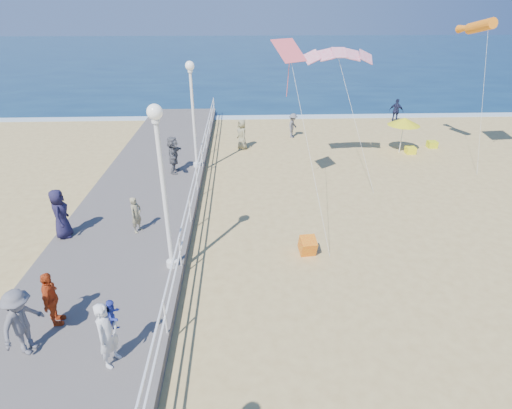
{
  "coord_description": "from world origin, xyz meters",
  "views": [
    {
      "loc": [
        -3.05,
        -10.93,
        8.15
      ],
      "look_at": [
        -2.5,
        2.0,
        1.6
      ],
      "focal_mm": 28.0,
      "sensor_mm": 36.0,
      "label": 1
    }
  ],
  "objects_px": {
    "lamp_post_far": "(193,105)",
    "spectator_2": "(22,322)",
    "toddler_held": "(113,316)",
    "beach_chair_right": "(410,150)",
    "beach_walker_b": "(396,111)",
    "beach_chair_left": "(432,144)",
    "spectator_5": "(173,155)",
    "beach_umbrella": "(404,122)",
    "spectator_3": "(51,299)",
    "lamp_post_mid": "(162,174)",
    "spectator_6": "(136,215)",
    "woman_holding_toddler": "(108,334)",
    "box_kite": "(308,247)",
    "spectator_4": "(60,214)",
    "beach_walker_c": "(242,134)",
    "beach_walker_a": "(293,126)"
  },
  "relations": [
    {
      "from": "lamp_post_far",
      "to": "spectator_2",
      "type": "xyz_separation_m",
      "value": [
        -3.01,
        -12.44,
        -2.35
      ]
    },
    {
      "from": "toddler_held",
      "to": "beach_chair_right",
      "type": "relative_size",
      "value": 1.64
    },
    {
      "from": "beach_walker_b",
      "to": "beach_chair_left",
      "type": "bearing_deg",
      "value": 125.09
    },
    {
      "from": "spectator_2",
      "to": "spectator_5",
      "type": "relative_size",
      "value": 0.97
    },
    {
      "from": "beach_umbrella",
      "to": "beach_chair_right",
      "type": "xyz_separation_m",
      "value": [
        0.59,
        -0.21,
        -1.71
      ]
    },
    {
      "from": "spectator_3",
      "to": "lamp_post_mid",
      "type": "bearing_deg",
      "value": -56.73
    },
    {
      "from": "spectator_6",
      "to": "spectator_5",
      "type": "bearing_deg",
      "value": 19.18
    },
    {
      "from": "lamp_post_mid",
      "to": "spectator_3",
      "type": "bearing_deg",
      "value": -137.42
    },
    {
      "from": "woman_holding_toddler",
      "to": "box_kite",
      "type": "height_order",
      "value": "woman_holding_toddler"
    },
    {
      "from": "spectator_5",
      "to": "woman_holding_toddler",
      "type": "bearing_deg",
      "value": -176.75
    },
    {
      "from": "lamp_post_mid",
      "to": "spectator_5",
      "type": "relative_size",
      "value": 2.83
    },
    {
      "from": "beach_chair_left",
      "to": "spectator_6",
      "type": "bearing_deg",
      "value": -147.07
    },
    {
      "from": "lamp_post_mid",
      "to": "spectator_6",
      "type": "xyz_separation_m",
      "value": [
        -1.61,
        2.33,
        -2.56
      ]
    },
    {
      "from": "lamp_post_far",
      "to": "woman_holding_toddler",
      "type": "height_order",
      "value": "lamp_post_far"
    },
    {
      "from": "toddler_held",
      "to": "beach_walker_b",
      "type": "distance_m",
      "value": 26.72
    },
    {
      "from": "lamp_post_mid",
      "to": "lamp_post_far",
      "type": "distance_m",
      "value": 9.0
    },
    {
      "from": "spectator_4",
      "to": "beach_walker_b",
      "type": "height_order",
      "value": "spectator_4"
    },
    {
      "from": "toddler_held",
      "to": "beach_walker_b",
      "type": "bearing_deg",
      "value": -13.7
    },
    {
      "from": "spectator_2",
      "to": "spectator_3",
      "type": "bearing_deg",
      "value": 0.65
    },
    {
      "from": "spectator_4",
      "to": "beach_chair_right",
      "type": "relative_size",
      "value": 3.42
    },
    {
      "from": "toddler_held",
      "to": "beach_walker_b",
      "type": "relative_size",
      "value": 0.5
    },
    {
      "from": "woman_holding_toddler",
      "to": "beach_chair_left",
      "type": "relative_size",
      "value": 3.21
    },
    {
      "from": "spectator_3",
      "to": "spectator_4",
      "type": "distance_m",
      "value": 4.83
    },
    {
      "from": "spectator_2",
      "to": "beach_chair_left",
      "type": "height_order",
      "value": "spectator_2"
    },
    {
      "from": "lamp_post_far",
      "to": "spectator_6",
      "type": "distance_m",
      "value": 7.33
    },
    {
      "from": "woman_holding_toddler",
      "to": "beach_umbrella",
      "type": "height_order",
      "value": "woman_holding_toddler"
    },
    {
      "from": "spectator_4",
      "to": "woman_holding_toddler",
      "type": "bearing_deg",
      "value": -160.51
    },
    {
      "from": "woman_holding_toddler",
      "to": "beach_walker_b",
      "type": "height_order",
      "value": "woman_holding_toddler"
    },
    {
      "from": "spectator_4",
      "to": "spectator_3",
      "type": "bearing_deg",
      "value": -171.76
    },
    {
      "from": "spectator_4",
      "to": "spectator_5",
      "type": "height_order",
      "value": "same"
    },
    {
      "from": "beach_umbrella",
      "to": "lamp_post_far",
      "type": "bearing_deg",
      "value": -166.59
    },
    {
      "from": "lamp_post_far",
      "to": "beach_chair_right",
      "type": "height_order",
      "value": "lamp_post_far"
    },
    {
      "from": "spectator_5",
      "to": "lamp_post_mid",
      "type": "bearing_deg",
      "value": -170.46
    },
    {
      "from": "lamp_post_mid",
      "to": "toddler_held",
      "type": "distance_m",
      "value": 4.29
    },
    {
      "from": "lamp_post_far",
      "to": "spectator_2",
      "type": "height_order",
      "value": "lamp_post_far"
    },
    {
      "from": "spectator_4",
      "to": "beach_umbrella",
      "type": "xyz_separation_m",
      "value": [
        16.28,
        9.79,
        0.57
      ]
    },
    {
      "from": "spectator_6",
      "to": "beach_walker_c",
      "type": "relative_size",
      "value": 0.76
    },
    {
      "from": "spectator_3",
      "to": "toddler_held",
      "type": "bearing_deg",
      "value": -130.95
    },
    {
      "from": "toddler_held",
      "to": "beach_walker_b",
      "type": "xyz_separation_m",
      "value": [
        14.79,
        22.24,
        -0.8
      ]
    },
    {
      "from": "spectator_2",
      "to": "woman_holding_toddler",
      "type": "bearing_deg",
      "value": -84.61
    },
    {
      "from": "spectator_2",
      "to": "toddler_held",
      "type": "bearing_deg",
      "value": -80.25
    },
    {
      "from": "spectator_4",
      "to": "beach_walker_b",
      "type": "distance_m",
      "value": 24.61
    },
    {
      "from": "spectator_6",
      "to": "beach_walker_b",
      "type": "xyz_separation_m",
      "value": [
        15.7,
        16.16,
        -0.2
      ]
    },
    {
      "from": "toddler_held",
      "to": "beach_chair_left",
      "type": "distance_m",
      "value": 22.39
    },
    {
      "from": "woman_holding_toddler",
      "to": "spectator_6",
      "type": "relative_size",
      "value": 1.25
    },
    {
      "from": "spectator_3",
      "to": "beach_chair_left",
      "type": "xyz_separation_m",
      "value": [
        17.14,
        15.21,
        -1.01
      ]
    },
    {
      "from": "spectator_4",
      "to": "beach_walker_c",
      "type": "distance_m",
      "value": 12.78
    },
    {
      "from": "spectator_3",
      "to": "beach_chair_right",
      "type": "distance_m",
      "value": 20.9
    },
    {
      "from": "beach_walker_a",
      "to": "beach_chair_left",
      "type": "bearing_deg",
      "value": -78.9
    },
    {
      "from": "woman_holding_toddler",
      "to": "box_kite",
      "type": "bearing_deg",
      "value": -27.88
    }
  ]
}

